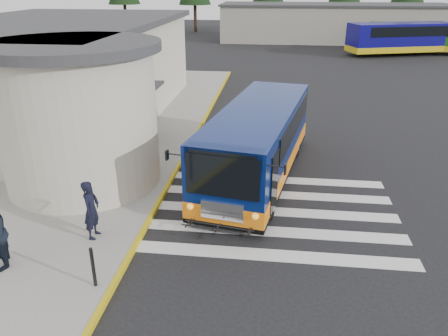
# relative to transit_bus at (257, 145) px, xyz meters

# --- Properties ---
(ground) EXTENTS (140.00, 140.00, 0.00)m
(ground) POSITION_rel_transit_bus_xyz_m (1.01, -1.79, -1.25)
(ground) COLOR black
(ground) RESTS_ON ground
(sidewalk) EXTENTS (10.00, 34.00, 0.15)m
(sidewalk) POSITION_rel_transit_bus_xyz_m (-7.99, 2.21, -1.18)
(sidewalk) COLOR gray
(sidewalk) RESTS_ON ground
(curb_strip) EXTENTS (0.12, 34.00, 0.16)m
(curb_strip) POSITION_rel_transit_bus_xyz_m (-3.04, 2.21, -1.17)
(curb_strip) COLOR gold
(curb_strip) RESTS_ON ground
(station_building) EXTENTS (12.70, 18.70, 4.80)m
(station_building) POSITION_rel_transit_bus_xyz_m (-9.83, 5.12, 1.32)
(station_building) COLOR #BAB39D
(station_building) RESTS_ON ground
(crosswalk) EXTENTS (8.00, 5.35, 0.01)m
(crosswalk) POSITION_rel_transit_bus_xyz_m (0.51, -2.59, -1.24)
(crosswalk) COLOR silver
(crosswalk) RESTS_ON ground
(depot_building) EXTENTS (26.40, 8.40, 4.20)m
(depot_building) POSITION_rel_transit_bus_xyz_m (7.01, 40.21, 0.86)
(depot_building) COLOR gray
(depot_building) RESTS_ON ground
(transit_bus) EXTENTS (4.37, 9.53, 2.61)m
(transit_bus) POSITION_rel_transit_bus_xyz_m (0.00, 0.00, 0.00)
(transit_bus) COLOR navy
(transit_bus) RESTS_ON ground
(pedestrian_a) EXTENTS (0.43, 0.63, 1.68)m
(pedestrian_a) POSITION_rel_transit_bus_xyz_m (-4.26, -4.86, -0.26)
(pedestrian_a) COLOR black
(pedestrian_a) RESTS_ON sidewalk
(bollard) EXTENTS (0.08, 0.08, 1.02)m
(bollard) POSITION_rel_transit_bus_xyz_m (-3.42, -6.90, -0.59)
(bollard) COLOR black
(bollard) RESTS_ON sidewalk
(far_bus_a) EXTENTS (10.38, 5.72, 2.58)m
(far_bus_a) POSITION_rel_transit_bus_xyz_m (12.20, 30.17, 0.43)
(far_bus_a) COLOR #0C0861
(far_bus_a) RESTS_ON ground
(far_bus_b) EXTENTS (9.78, 3.64, 2.47)m
(far_bus_b) POSITION_rel_transit_bus_xyz_m (14.41, 31.55, 0.35)
(far_bus_b) COLOR #194D14
(far_bus_b) RESTS_ON ground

